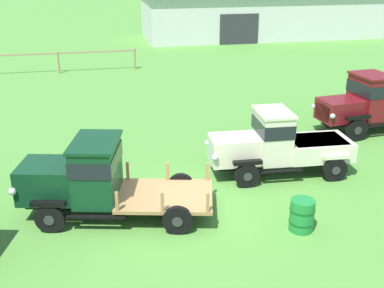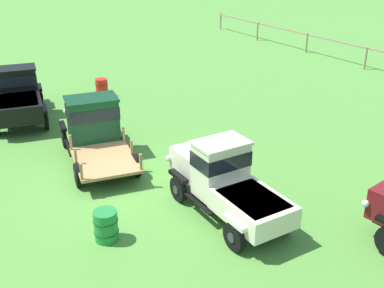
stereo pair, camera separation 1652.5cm
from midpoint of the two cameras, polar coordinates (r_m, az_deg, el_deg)
ground_plane at (r=12.63m, az=-36.21°, el=-18.48°), size 240.00×240.00×0.00m
farm_shed at (r=39.36m, az=-1.29°, el=14.03°), size 20.84×7.96×4.21m
vintage_truck_second_in_line at (r=13.60m, az=-46.71°, el=-12.76°), size 5.59×3.09×2.21m
vintage_truck_midrow_center at (r=12.49m, az=-19.33°, el=-9.68°), size 4.80×2.05×2.20m
vintage_truck_far_side at (r=15.55m, az=1.95°, el=-1.49°), size 5.02×2.43×2.38m
oil_drum_beside_row at (r=10.25m, az=-25.02°, el=-22.80°), size 0.67×0.67×0.88m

